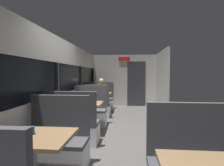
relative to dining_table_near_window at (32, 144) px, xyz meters
name	(u,v)px	position (x,y,z in m)	size (l,w,h in m)	color
ground_plane	(119,138)	(0.89, 2.09, -0.65)	(3.30, 9.20, 0.02)	#514F4C
carriage_window_panel_left	(57,88)	(-0.56, 2.09, 0.47)	(0.09, 8.48, 2.30)	beige
carriage_end_bulkhead	(125,81)	(0.95, 6.28, 0.50)	(2.90, 0.11, 2.30)	beige
carriage_aisle_panel_right	(161,82)	(2.34, 5.09, 0.51)	(0.08, 2.40, 2.30)	beige
dining_table_near_window	(32,144)	(0.00, 0.00, 0.00)	(0.90, 0.70, 0.74)	#9E9EA3
bench_near_window_facing_entry	(57,146)	(0.00, 0.70, -0.31)	(0.95, 0.50, 1.10)	silver
dining_table_mid_window	(83,107)	(0.00, 2.36, 0.00)	(0.90, 0.70, 0.74)	#9E9EA3
bench_mid_window_facing_end	(75,128)	(0.00, 1.66, -0.31)	(0.95, 0.50, 1.10)	silver
bench_mid_window_facing_entry	(90,113)	(0.00, 3.06, -0.31)	(0.95, 0.50, 1.10)	silver
dining_table_far_window	(99,95)	(0.00, 4.72, 0.00)	(0.90, 0.70, 0.74)	#9E9EA3
bench_far_window_facing_end	(96,107)	(0.00, 4.02, -0.31)	(0.95, 0.50, 1.10)	silver
bench_far_window_facing_entry	(102,101)	(0.00, 5.42, -0.31)	(0.95, 0.50, 1.10)	silver
seated_passenger	(102,96)	(0.00, 5.35, -0.10)	(0.47, 0.55, 1.26)	#26262D
coffee_cup_primary	(31,130)	(-0.03, 0.04, 0.15)	(0.07, 0.07, 0.09)	#26598C
coffee_cup_secondary	(83,100)	(-0.04, 2.51, 0.15)	(0.07, 0.07, 0.09)	#26598C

